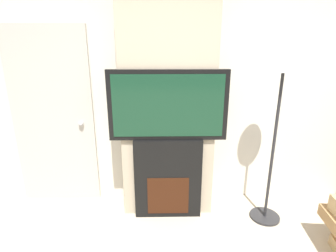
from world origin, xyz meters
The scene contains 6 objects.
wall_back centered at (0.00, 2.03, 1.35)m, with size 6.00×0.06×2.70m.
chimney_breast centered at (0.00, 1.82, 1.35)m, with size 0.98×0.37×2.70m.
fireplace centered at (0.00, 1.63, 0.45)m, with size 0.72×0.15×0.90m.
television centered at (0.00, 1.63, 1.25)m, with size 1.20×0.07×0.71m.
floor_lamp centered at (1.07, 1.54, 1.18)m, with size 0.32×0.32×1.70m.
entry_door centered at (-1.30, 1.97, 1.02)m, with size 0.91×0.09×2.04m.
Camera 1 is at (-0.05, -0.92, 1.84)m, focal length 28.00 mm.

